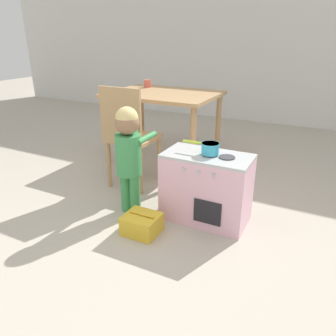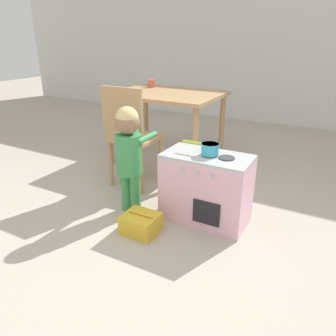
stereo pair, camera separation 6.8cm
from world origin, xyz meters
name	(u,v)px [view 2 (the right image)]	position (x,y,z in m)	size (l,w,h in m)	color
ground_plane	(108,269)	(0.00, 0.00, 0.00)	(16.00, 16.00, 0.00)	#B2A899
wall_back	(277,34)	(0.00, 4.02, 1.30)	(10.00, 0.06, 2.60)	silver
play_kitchen	(206,188)	(0.29, 0.81, 0.26)	(0.62, 0.35, 0.53)	#EAB2C6
toy_pot	(209,148)	(0.30, 0.81, 0.57)	(0.27, 0.13, 0.08)	#38B2D6
child_figure	(129,147)	(-0.28, 0.65, 0.53)	(0.22, 0.34, 0.84)	#3D9351
toy_basket	(141,223)	(-0.04, 0.43, 0.07)	(0.24, 0.22, 0.16)	gold
dining_table	(167,102)	(-0.58, 1.79, 0.65)	(1.11, 0.84, 0.75)	tan
dining_chair_near	(131,134)	(-0.54, 1.05, 0.49)	(0.39, 0.39, 0.92)	tan
cup_on_table	(152,83)	(-0.91, 2.02, 0.79)	(0.08, 0.08, 0.08)	#D15B4C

